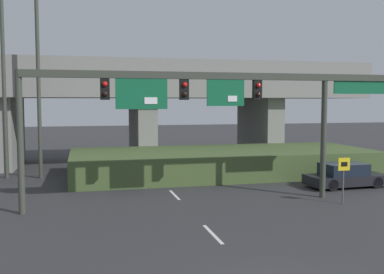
{
  "coord_description": "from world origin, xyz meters",
  "views": [
    {
      "loc": [
        -4.49,
        -9.85,
        4.81
      ],
      "look_at": [
        0.0,
        8.69,
        3.29
      ],
      "focal_mm": 42.0,
      "sensor_mm": 36.0,
      "label": 1
    }
  ],
  "objects_px": {
    "highway_light_pole_far": "(38,54)",
    "highway_light_pole_near": "(3,50)",
    "signal_gantry": "(208,96)",
    "speed_limit_sign": "(344,173)",
    "parked_sedan_near_right": "(345,176)"
  },
  "relations": [
    {
      "from": "highway_light_pole_far",
      "to": "highway_light_pole_near",
      "type": "bearing_deg",
      "value": 166.77
    },
    {
      "from": "signal_gantry",
      "to": "speed_limit_sign",
      "type": "height_order",
      "value": "signal_gantry"
    },
    {
      "from": "signal_gantry",
      "to": "highway_light_pole_far",
      "type": "height_order",
      "value": "highway_light_pole_far"
    },
    {
      "from": "highway_light_pole_near",
      "to": "parked_sedan_near_right",
      "type": "xyz_separation_m",
      "value": [
        18.99,
        -7.61,
        -7.34
      ]
    },
    {
      "from": "speed_limit_sign",
      "to": "highway_light_pole_near",
      "type": "distance_m",
      "value": 21.06
    },
    {
      "from": "highway_light_pole_far",
      "to": "parked_sedan_near_right",
      "type": "bearing_deg",
      "value": -22.83
    },
    {
      "from": "highway_light_pole_far",
      "to": "signal_gantry",
      "type": "bearing_deg",
      "value": -48.31
    },
    {
      "from": "speed_limit_sign",
      "to": "parked_sedan_near_right",
      "type": "distance_m",
      "value": 4.51
    },
    {
      "from": "speed_limit_sign",
      "to": "signal_gantry",
      "type": "bearing_deg",
      "value": 166.14
    },
    {
      "from": "speed_limit_sign",
      "to": "highway_light_pole_near",
      "type": "bearing_deg",
      "value": 145.65
    },
    {
      "from": "signal_gantry",
      "to": "highway_light_pole_near",
      "type": "xyz_separation_m",
      "value": [
        -10.35,
        9.77,
        2.92
      ]
    },
    {
      "from": "signal_gantry",
      "to": "highway_light_pole_far",
      "type": "relative_size",
      "value": 1.22
    },
    {
      "from": "highway_light_pole_far",
      "to": "speed_limit_sign",
      "type": "bearing_deg",
      "value": -36.79
    },
    {
      "from": "signal_gantry",
      "to": "parked_sedan_near_right",
      "type": "distance_m",
      "value": 9.95
    },
    {
      "from": "signal_gantry",
      "to": "parked_sedan_near_right",
      "type": "bearing_deg",
      "value": 14.05
    }
  ]
}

